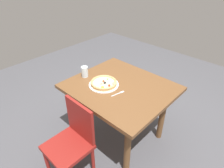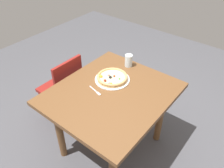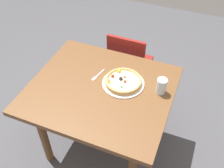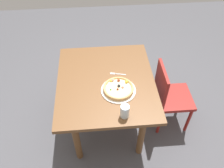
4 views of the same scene
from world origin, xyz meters
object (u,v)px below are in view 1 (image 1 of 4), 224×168
plate (104,85)px  pizza (104,83)px  fork (119,93)px  drinking_glass (85,72)px  chair_near (72,140)px  dining_table (120,94)px

plate → pizza: size_ratio=1.14×
fork → drinking_glass: 0.54m
fork → chair_near: bearing=-175.4°
dining_table → pizza: 0.24m
dining_table → fork: fork is taller
dining_table → plate: size_ratio=3.31×
plate → fork: bearing=-1.7°
dining_table → chair_near: chair_near is taller
chair_near → fork: size_ratio=5.28×
plate → pizza: pizza is taller
plate → pizza: (0.00, -0.00, 0.03)m
dining_table → chair_near: (0.00, -0.71, -0.19)m
pizza → plate: bearing=170.2°
fork → pizza: bearing=101.0°
plate → pizza: 0.03m
dining_table → plate: bearing=-143.0°
drinking_glass → pizza: bearing=4.1°
fork → dining_table: bearing=47.7°
chair_near → fork: 0.67m
chair_near → fork: chair_near is taller
pizza → fork: pizza is taller
chair_near → pizza: (-0.15, 0.59, 0.33)m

